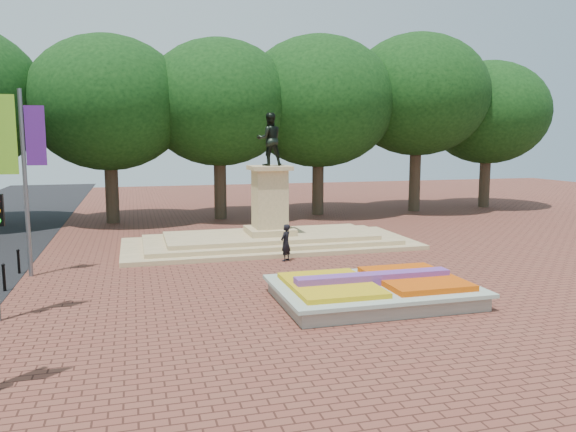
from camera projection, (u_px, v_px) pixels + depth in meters
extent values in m
plane|color=brown|center=(323.00, 287.00, 19.74)|extent=(90.00, 90.00, 0.00)
cube|color=gray|center=(373.00, 294.00, 18.06)|extent=(6.00, 4.00, 0.45)
cube|color=#B3BEAC|center=(373.00, 286.00, 18.02)|extent=(6.30, 4.30, 0.12)
cube|color=#E6580C|center=(414.00, 279.00, 18.39)|extent=(2.60, 3.40, 0.22)
cube|color=gold|center=(331.00, 285.00, 17.62)|extent=(2.60, 3.40, 0.18)
cube|color=#75389C|center=(373.00, 279.00, 17.99)|extent=(5.20, 0.55, 0.38)
cube|color=tan|center=(270.00, 244.00, 27.36)|extent=(14.00, 6.00, 0.20)
cube|color=tan|center=(270.00, 240.00, 27.33)|extent=(12.00, 5.00, 0.20)
cube|color=tan|center=(270.00, 236.00, 27.31)|extent=(10.00, 4.00, 0.20)
cube|color=tan|center=(270.00, 231.00, 27.27)|extent=(2.20, 2.20, 0.30)
cube|color=tan|center=(270.00, 199.00, 27.06)|extent=(1.50, 1.50, 2.80)
cube|color=tan|center=(270.00, 168.00, 26.85)|extent=(1.90, 1.90, 0.20)
imported|color=black|center=(269.00, 139.00, 26.67)|extent=(1.22, 0.95, 2.50)
cylinder|color=#372B1E|center=(105.00, 191.00, 34.54)|extent=(0.80, 0.80, 4.00)
ellipsoid|color=black|center=(102.00, 113.00, 33.89)|extent=(8.80, 8.80, 7.48)
cylinder|color=#372B1E|center=(218.00, 188.00, 36.38)|extent=(0.80, 0.80, 4.00)
ellipsoid|color=black|center=(217.00, 115.00, 35.74)|extent=(8.80, 8.80, 7.48)
cylinder|color=#372B1E|center=(321.00, 186.00, 38.23)|extent=(0.80, 0.80, 4.00)
ellipsoid|color=black|center=(321.00, 116.00, 37.59)|extent=(8.80, 8.80, 7.48)
cylinder|color=#372B1E|center=(413.00, 184.00, 40.08)|extent=(0.80, 0.80, 4.00)
ellipsoid|color=black|center=(415.00, 117.00, 39.44)|extent=(8.80, 8.80, 7.48)
cylinder|color=#372B1E|center=(498.00, 182.00, 41.93)|extent=(0.80, 0.80, 4.00)
ellipsoid|color=black|center=(501.00, 118.00, 41.28)|extent=(8.80, 8.80, 7.48)
cube|color=#7CC226|center=(3.00, 135.00, 15.48)|extent=(0.70, 0.04, 2.20)
cylinder|color=slate|center=(25.00, 184.00, 20.86)|extent=(0.16, 0.16, 7.00)
cube|color=#5B2087|center=(35.00, 136.00, 20.73)|extent=(0.70, 0.04, 2.20)
cylinder|color=black|center=(4.00, 279.00, 19.14)|extent=(0.10, 0.10, 0.90)
sphere|color=black|center=(3.00, 265.00, 19.08)|extent=(0.12, 0.12, 0.12)
cylinder|color=black|center=(19.00, 263.00, 21.62)|extent=(0.10, 0.10, 0.90)
sphere|color=black|center=(18.00, 251.00, 21.56)|extent=(0.12, 0.12, 0.12)
imported|color=black|center=(286.00, 243.00, 23.88)|extent=(0.68, 0.68, 1.59)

